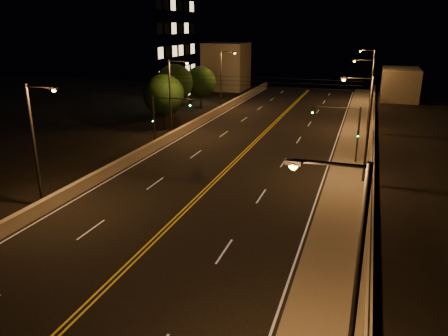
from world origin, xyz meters
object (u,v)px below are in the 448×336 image
(streetlight_6, at_px, (223,76))
(tree_1, at_px, (175,83))
(streetlight_2, at_px, (369,91))
(streetlight_5, at_px, (172,93))
(streetlight_4, at_px, (37,138))
(streetlight_0, at_px, (348,273))
(traffic_signal_left, at_px, (163,115))
(tree_0, at_px, (164,95))
(streetlight_1, at_px, (365,124))
(tree_2, at_px, (200,82))
(streetlight_3, at_px, (371,73))
(traffic_signal_right, at_px, (347,127))
(building_tower, at_px, (108,17))

(streetlight_6, height_order, tree_1, streetlight_6)
(streetlight_2, distance_m, streetlight_5, 23.07)
(streetlight_2, bearing_deg, streetlight_4, -124.85)
(streetlight_0, xyz_separation_m, traffic_signal_left, (-20.24, 28.18, -1.55))
(streetlight_0, bearing_deg, streetlight_2, 90.00)
(tree_0, height_order, tree_1, tree_1)
(streetlight_1, distance_m, tree_2, 37.31)
(streetlight_3, distance_m, tree_1, 31.79)
(streetlight_1, relative_size, tree_1, 1.22)
(traffic_signal_right, height_order, traffic_signal_left, same)
(streetlight_4, height_order, tree_1, streetlight_4)
(streetlight_2, height_order, streetlight_6, same)
(traffic_signal_right, distance_m, traffic_signal_left, 18.66)
(traffic_signal_right, xyz_separation_m, tree_2, (-23.21, 22.62, 0.56))
(streetlight_0, relative_size, traffic_signal_left, 1.59)
(streetlight_3, xyz_separation_m, tree_0, (-23.83, -26.86, -0.79))
(streetlight_2, bearing_deg, streetlight_6, 155.59)
(traffic_signal_right, distance_m, tree_1, 30.79)
(streetlight_4, relative_size, streetlight_5, 1.00)
(streetlight_4, height_order, traffic_signal_right, streetlight_4)
(streetlight_5, relative_size, building_tower, 0.31)
(tree_1, bearing_deg, streetlight_1, -40.38)
(traffic_signal_right, relative_size, building_tower, 0.19)
(streetlight_0, distance_m, streetlight_5, 39.56)
(tree_2, bearing_deg, streetlight_5, -79.14)
(streetlight_0, height_order, tree_2, streetlight_0)
(streetlight_2, xyz_separation_m, streetlight_5, (-21.42, -8.55, 0.00))
(building_tower, bearing_deg, tree_1, -22.52)
(streetlight_4, xyz_separation_m, tree_2, (-3.37, 39.76, -1.00))
(traffic_signal_right, bearing_deg, streetlight_1, -73.22)
(streetlight_3, bearing_deg, traffic_signal_right, -92.61)
(streetlight_4, height_order, building_tower, building_tower)
(traffic_signal_left, height_order, building_tower, building_tower)
(streetlight_4, bearing_deg, tree_2, 94.84)
(traffic_signal_left, bearing_deg, tree_0, 114.84)
(streetlight_0, height_order, streetlight_1, same)
(streetlight_1, distance_m, building_tower, 50.53)
(streetlight_2, height_order, traffic_signal_left, streetlight_2)
(streetlight_0, xyz_separation_m, tree_2, (-24.79, 50.80, -1.00))
(streetlight_2, xyz_separation_m, tree_1, (-26.83, 3.95, -0.57))
(streetlight_0, xyz_separation_m, streetlight_6, (-21.42, 51.53, 0.00))
(streetlight_5, relative_size, traffic_signal_right, 1.59)
(streetlight_2, height_order, tree_1, streetlight_2)
(tree_0, height_order, tree_2, tree_0)
(streetlight_5, xyz_separation_m, tree_1, (-5.41, 12.50, -0.57))
(streetlight_4, xyz_separation_m, streetlight_6, (0.00, 40.49, 0.00))
(streetlight_2, xyz_separation_m, building_tower, (-40.76, 9.73, 8.57))
(traffic_signal_right, bearing_deg, tree_2, 135.74)
(tree_0, bearing_deg, streetlight_0, -56.45)
(streetlight_1, bearing_deg, tree_2, 131.66)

